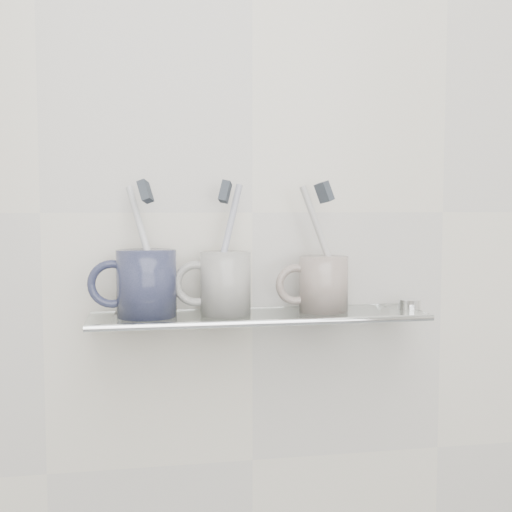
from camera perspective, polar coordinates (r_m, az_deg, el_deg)
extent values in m
plane|color=beige|center=(1.01, -0.32, 3.89)|extent=(2.50, 0.00, 2.50)
cube|color=silver|center=(0.96, 0.30, -5.37)|extent=(0.50, 0.12, 0.01)
cylinder|color=silver|center=(0.91, 0.93, -5.97)|extent=(0.50, 0.01, 0.01)
cylinder|color=silver|center=(0.99, -12.24, -5.78)|extent=(0.02, 0.03, 0.02)
cylinder|color=silver|center=(1.06, 11.09, -5.10)|extent=(0.02, 0.03, 0.02)
cylinder|color=#1C2236|center=(0.94, -9.70, -2.41)|extent=(0.10, 0.10, 0.10)
torus|color=#1C2236|center=(0.94, -12.69, -2.44)|extent=(0.07, 0.01, 0.07)
cylinder|color=silver|center=(0.94, -9.74, 0.79)|extent=(0.06, 0.07, 0.18)
cube|color=#2E353D|center=(0.94, -9.80, 5.68)|extent=(0.03, 0.03, 0.04)
cylinder|color=white|center=(0.95, -2.73, -2.42)|extent=(0.10, 0.10, 0.09)
torus|color=white|center=(0.95, -5.35, -2.46)|extent=(0.07, 0.01, 0.07)
cylinder|color=#9799B4|center=(0.95, -2.75, 0.88)|extent=(0.06, 0.04, 0.19)
cube|color=#2E353D|center=(0.94, -2.76, 5.73)|extent=(0.02, 0.03, 0.04)
cylinder|color=silver|center=(0.98, 6.02, -2.48)|extent=(0.09, 0.09, 0.08)
torus|color=silver|center=(0.97, 3.56, -2.54)|extent=(0.06, 0.01, 0.06)
cylinder|color=#B8B0A6|center=(0.98, 6.05, 0.97)|extent=(0.08, 0.01, 0.18)
cube|color=#2E353D|center=(0.97, 6.09, 5.67)|extent=(0.03, 0.03, 0.04)
cylinder|color=silver|center=(1.03, 13.49, -4.17)|extent=(0.04, 0.04, 0.01)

